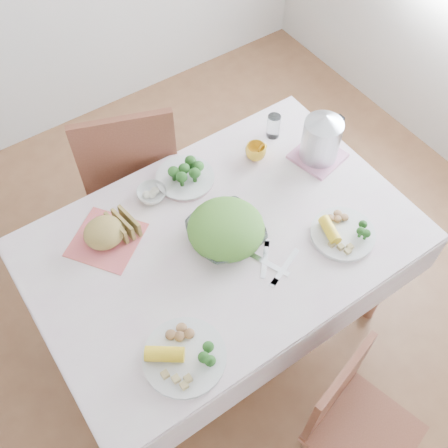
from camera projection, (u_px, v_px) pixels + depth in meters
floor at (223, 320)px, 2.69m from camera, size 3.60×3.60×0.00m
dining_table at (223, 285)px, 2.39m from camera, size 1.40×0.90×0.75m
tablecloth at (223, 239)px, 2.07m from camera, size 1.50×1.00×0.01m
chair_near at (368, 428)px, 1.94m from camera, size 0.44×0.44×0.80m
chair_far at (131, 170)px, 2.67m from camera, size 0.59×0.59×1.01m
salad_bowl at (226, 233)px, 2.04m from camera, size 0.30×0.30×0.07m
dinner_plate_left at (185, 357)px, 1.78m from camera, size 0.40×0.40×0.02m
dinner_plate_right at (343, 234)px, 2.07m from camera, size 0.36×0.36×0.02m
broccoli_plate at (185, 178)px, 2.24m from camera, size 0.29×0.29×0.02m
napkin at (107, 240)px, 2.06m from camera, size 0.35×0.35×0.00m
bread_loaf at (104, 232)px, 2.02m from camera, size 0.20×0.19×0.10m
fruit_bowl at (152, 194)px, 2.18m from camera, size 0.15×0.15×0.04m
yellow_mug at (256, 152)px, 2.29m from camera, size 0.10×0.10×0.07m
glass_tumbler at (274, 125)px, 2.35m from camera, size 0.06×0.06×0.11m
pink_tray at (318, 156)px, 2.31m from camera, size 0.24×0.24×0.02m
electric_kettle at (321, 138)px, 2.22m from camera, size 0.19×0.19×0.23m
fork_left at (267, 263)px, 2.00m from camera, size 0.10×0.19×0.00m
fork_right at (265, 259)px, 2.01m from camera, size 0.13×0.14×0.00m
knife at (285, 267)px, 1.99m from camera, size 0.18×0.09×0.00m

